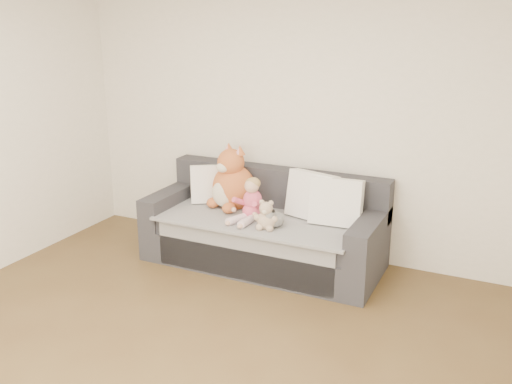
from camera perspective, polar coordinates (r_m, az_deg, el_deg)
room_shell at (r=3.66m, az=-8.33°, el=1.89°), size 5.00×5.00×5.00m
sofa at (r=5.38m, az=0.87°, el=-3.93°), size 2.20×0.94×0.85m
cushion_left at (r=5.65m, az=-4.48°, el=0.83°), size 0.44×0.37×0.39m
cushion_right_back at (r=5.20m, az=5.61°, el=-0.38°), size 0.51×0.33×0.44m
cushion_right_front at (r=5.07m, az=8.01°, el=-0.98°), size 0.47×0.24×0.43m
toddler at (r=5.15m, az=-0.56°, el=-1.03°), size 0.28×0.40×0.40m
plush_cat at (r=5.47m, az=-2.36°, el=0.85°), size 0.50×0.45×0.65m
teddy_bear at (r=4.94m, az=1.01°, el=-2.56°), size 0.21×0.16×0.27m
plush_cow at (r=5.00m, az=1.84°, el=-2.68°), size 0.15×0.23×0.19m
sippy_cup at (r=5.08m, az=1.99°, el=-2.55°), size 0.11×0.07×0.12m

